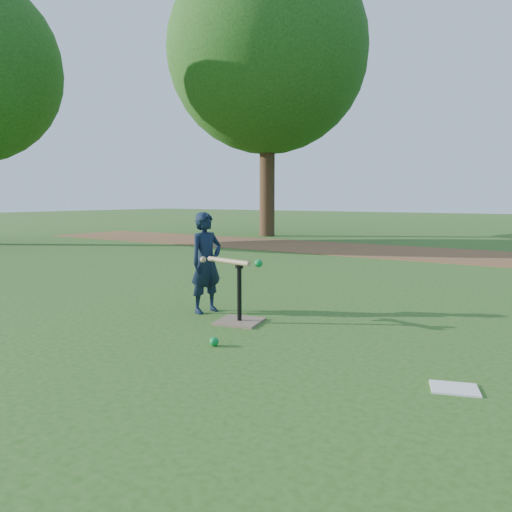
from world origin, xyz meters
The scene contains 8 objects.
ground centered at (0.00, 0.00, 0.00)m, with size 80.00×80.00×0.00m, color #285116.
dirt_strip centered at (0.00, 7.50, 0.01)m, with size 24.00×3.00×0.01m, color brown.
child centered at (-0.52, 0.26, 0.55)m, with size 0.40×0.26×1.10m, color black.
wiffle_ball_ground centered at (0.36, -0.70, 0.04)m, with size 0.08×0.08×0.08m, color #0C8636.
clipboard centered at (2.28, -0.56, 0.01)m, with size 0.30×0.23×0.01m, color white.
batting_tee centered at (0.06, 0.08, 0.11)m, with size 0.52×0.52×0.61m.
swing_action centered at (-0.03, 0.07, 0.62)m, with size 0.69×0.19×0.08m.
tree_left centered at (-6.00, 10.00, 5.87)m, with size 6.40×6.40×9.08m.
Camera 1 is at (2.97, -3.92, 1.25)m, focal length 35.00 mm.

